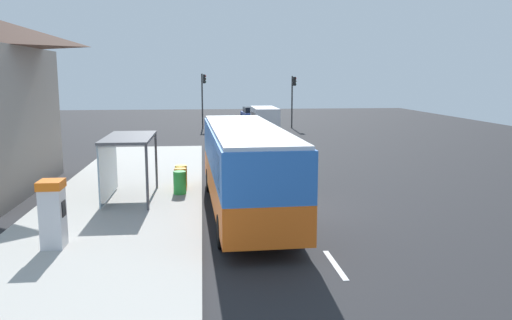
# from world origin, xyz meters

# --- Properties ---
(ground_plane) EXTENTS (56.00, 92.00, 0.04)m
(ground_plane) POSITION_xyz_m (0.00, 14.00, -0.02)
(ground_plane) COLOR #262628
(sidewalk_platform) EXTENTS (6.20, 30.00, 0.18)m
(sidewalk_platform) POSITION_xyz_m (-6.40, 2.00, 0.09)
(sidewalk_platform) COLOR #ADAAA3
(sidewalk_platform) RESTS_ON ground
(lane_stripe_seg_0) EXTENTS (0.16, 2.20, 0.01)m
(lane_stripe_seg_0) POSITION_xyz_m (0.25, -6.00, 0.01)
(lane_stripe_seg_0) COLOR silver
(lane_stripe_seg_0) RESTS_ON ground
(lane_stripe_seg_1) EXTENTS (0.16, 2.20, 0.01)m
(lane_stripe_seg_1) POSITION_xyz_m (0.25, -1.00, 0.01)
(lane_stripe_seg_1) COLOR silver
(lane_stripe_seg_1) RESTS_ON ground
(lane_stripe_seg_2) EXTENTS (0.16, 2.20, 0.01)m
(lane_stripe_seg_2) POSITION_xyz_m (0.25, 4.00, 0.01)
(lane_stripe_seg_2) COLOR silver
(lane_stripe_seg_2) RESTS_ON ground
(lane_stripe_seg_3) EXTENTS (0.16, 2.20, 0.01)m
(lane_stripe_seg_3) POSITION_xyz_m (0.25, 9.00, 0.01)
(lane_stripe_seg_3) COLOR silver
(lane_stripe_seg_3) RESTS_ON ground
(lane_stripe_seg_4) EXTENTS (0.16, 2.20, 0.01)m
(lane_stripe_seg_4) POSITION_xyz_m (0.25, 14.00, 0.01)
(lane_stripe_seg_4) COLOR silver
(lane_stripe_seg_4) RESTS_ON ground
(lane_stripe_seg_5) EXTENTS (0.16, 2.20, 0.01)m
(lane_stripe_seg_5) POSITION_xyz_m (0.25, 19.00, 0.01)
(lane_stripe_seg_5) COLOR silver
(lane_stripe_seg_5) RESTS_ON ground
(lane_stripe_seg_6) EXTENTS (0.16, 2.20, 0.01)m
(lane_stripe_seg_6) POSITION_xyz_m (0.25, 24.00, 0.01)
(lane_stripe_seg_6) COLOR silver
(lane_stripe_seg_6) RESTS_ON ground
(lane_stripe_seg_7) EXTENTS (0.16, 2.20, 0.01)m
(lane_stripe_seg_7) POSITION_xyz_m (0.25, 29.00, 0.01)
(lane_stripe_seg_7) COLOR silver
(lane_stripe_seg_7) RESTS_ON ground
(bus) EXTENTS (2.86, 11.08, 3.21)m
(bus) POSITION_xyz_m (-1.71, -0.54, 1.84)
(bus) COLOR orange
(bus) RESTS_ON ground
(white_van) EXTENTS (2.06, 5.21, 2.30)m
(white_van) POSITION_xyz_m (2.20, 25.75, 1.34)
(white_van) COLOR silver
(white_van) RESTS_ON ground
(sedan_near) EXTENTS (2.06, 4.50, 1.52)m
(sedan_near) POSITION_xyz_m (2.30, 39.72, 0.79)
(sedan_near) COLOR navy
(sedan_near) RESTS_ON ground
(ticket_machine) EXTENTS (0.66, 0.76, 1.94)m
(ticket_machine) POSITION_xyz_m (-7.48, -4.24, 1.17)
(ticket_machine) COLOR silver
(ticket_machine) RESTS_ON sidewalk_platform
(recycling_bin_green) EXTENTS (0.52, 0.52, 0.95)m
(recycling_bin_green) POSITION_xyz_m (-4.20, 2.15, 0.66)
(recycling_bin_green) COLOR green
(recycling_bin_green) RESTS_ON sidewalk_platform
(recycling_bin_orange) EXTENTS (0.52, 0.52, 0.95)m
(recycling_bin_orange) POSITION_xyz_m (-4.20, 2.85, 0.66)
(recycling_bin_orange) COLOR orange
(recycling_bin_orange) RESTS_ON sidewalk_platform
(recycling_bin_yellow) EXTENTS (0.52, 0.52, 0.95)m
(recycling_bin_yellow) POSITION_xyz_m (-4.20, 3.55, 0.66)
(recycling_bin_yellow) COLOR yellow
(recycling_bin_yellow) RESTS_ON sidewalk_platform
(traffic_light_near_side) EXTENTS (0.49, 0.28, 5.00)m
(traffic_light_near_side) POSITION_xyz_m (5.50, 30.23, 3.33)
(traffic_light_near_side) COLOR #2D2D2D
(traffic_light_near_side) RESTS_ON ground
(traffic_light_far_side) EXTENTS (0.49, 0.28, 5.23)m
(traffic_light_far_side) POSITION_xyz_m (-3.10, 31.03, 3.46)
(traffic_light_far_side) COLOR #2D2D2D
(traffic_light_far_side) RESTS_ON ground
(bus_shelter) EXTENTS (1.80, 4.00, 2.50)m
(bus_shelter) POSITION_xyz_m (-6.41, 1.54, 2.10)
(bus_shelter) COLOR #4C4C51
(bus_shelter) RESTS_ON sidewalk_platform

